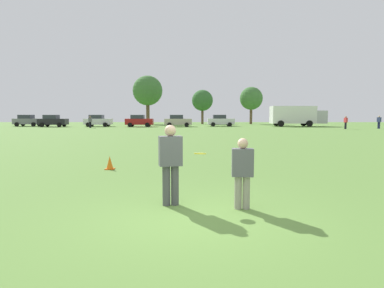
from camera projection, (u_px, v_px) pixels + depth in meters
name	position (u px, v px, depth m)	size (l,w,h in m)	color
ground_plane	(195.00, 218.00, 6.55)	(147.04, 147.04, 0.00)	#608C3D
player_thrower	(171.00, 160.00, 7.39)	(0.54, 0.38, 1.77)	#4C4C51
player_defender	(243.00, 170.00, 7.10)	(0.46, 0.29, 1.50)	gray
frisbee	(200.00, 154.00, 7.43)	(0.27, 0.27, 0.05)	yellow
traffic_cone	(110.00, 163.00, 12.25)	(0.32, 0.32, 0.48)	#D8590C
parked_car_near_left	(28.00, 120.00, 53.82)	(4.21, 2.24, 1.82)	slate
parked_car_mid_left	(53.00, 121.00, 51.72)	(4.21, 2.24, 1.82)	black
parked_car_center	(98.00, 121.00, 52.58)	(4.21, 2.24, 1.82)	silver
parked_car_mid_right	(140.00, 121.00, 51.77)	(4.21, 2.24, 1.82)	maroon
parked_car_near_right	(178.00, 121.00, 52.14)	(4.21, 2.24, 1.82)	#B7AD99
parked_car_far_right	(221.00, 120.00, 53.65)	(4.21, 2.24, 1.82)	silver
box_truck	(297.00, 115.00, 53.27)	(8.51, 3.05, 3.18)	white
bystander_sideline_watcher	(91.00, 121.00, 47.85)	(0.48, 0.52, 1.65)	black
bystander_far_jogger	(379.00, 121.00, 45.08)	(0.45, 0.55, 1.75)	#1E234C
bystander_field_marshal	(346.00, 122.00, 44.08)	(0.34, 0.51, 1.70)	black
tree_west_oak	(148.00, 91.00, 64.87)	(5.70, 5.70, 9.26)	brown
tree_west_maple	(203.00, 101.00, 64.99)	(4.04, 4.04, 6.56)	brown
tree_center_elm	(252.00, 99.00, 64.54)	(4.36, 4.36, 7.08)	brown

